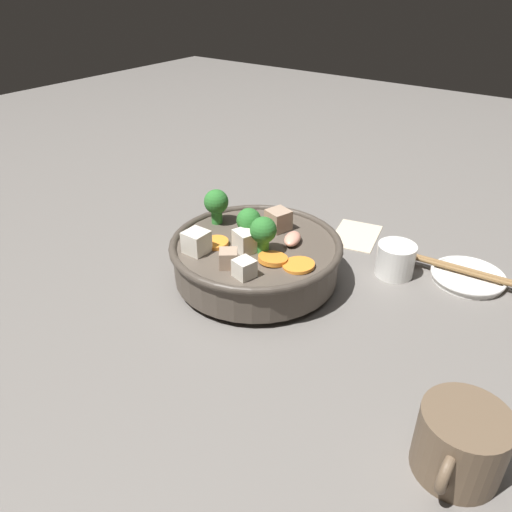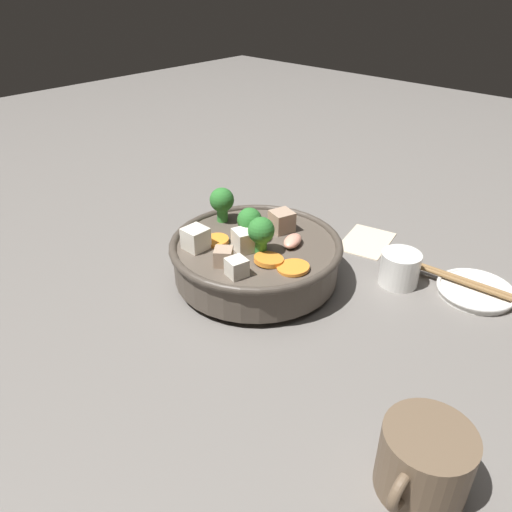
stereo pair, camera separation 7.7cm
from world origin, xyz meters
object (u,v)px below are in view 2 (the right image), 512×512
at_px(side_saucer, 476,291).
at_px(dark_mug, 424,462).
at_px(chopsticks_pair, 477,286).
at_px(tea_cup, 400,268).
at_px(stirfry_bowl, 255,254).

distance_m(side_saucer, dark_mug, 0.37).
bearing_deg(chopsticks_pair, tea_cup, -63.23).
bearing_deg(stirfry_bowl, side_saucer, 125.70).
distance_m(tea_cup, chopsticks_pair, 0.11).
bearing_deg(stirfry_bowl, chopsticks_pair, 125.70).
bearing_deg(chopsticks_pair, side_saucer, 0.00).
relative_size(stirfry_bowl, chopsticks_pair, 1.16).
bearing_deg(dark_mug, stirfry_bowl, -113.60).
height_order(tea_cup, dark_mug, dark_mug).
relative_size(stirfry_bowl, tea_cup, 4.36).
bearing_deg(tea_cup, stirfry_bowl, -49.75).
height_order(stirfry_bowl, dark_mug, stirfry_bowl).
relative_size(stirfry_bowl, dark_mug, 2.47).
relative_size(dark_mug, chopsticks_pair, 0.47).
bearing_deg(dark_mug, chopsticks_pair, -165.78).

